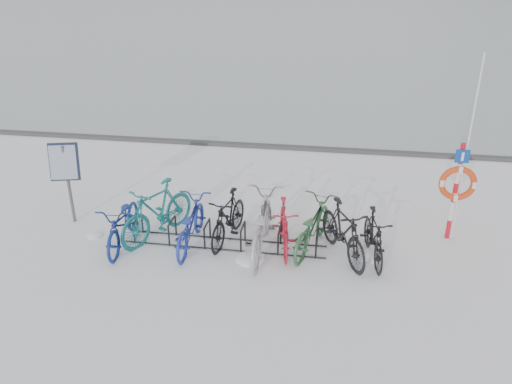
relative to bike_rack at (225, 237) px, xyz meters
name	(u,v)px	position (x,y,z in m)	size (l,w,h in m)	color
ground	(225,245)	(0.00, 0.00, -0.18)	(900.00, 900.00, 0.00)	white
quay_edge	(267,146)	(0.00, 5.90, -0.13)	(400.00, 0.25, 0.10)	#3F3F42
bike_rack	(225,237)	(0.00, 0.00, 0.00)	(4.00, 0.48, 0.46)	black
info_board	(65,167)	(-3.45, 0.44, 1.10)	(0.63, 0.37, 1.78)	#595B5E
lifebuoy_station	(458,183)	(4.41, 0.95, 1.06)	(0.71, 0.22, 3.68)	red
bike_0	(123,221)	(-1.98, -0.25, 0.31)	(0.65, 1.87, 0.98)	navy
bike_1	(157,210)	(-1.42, 0.15, 0.42)	(0.56, 1.98, 1.19)	#167073
bike_2	(190,222)	(-0.68, -0.09, 0.31)	(0.65, 1.86, 0.98)	#20329E
bike_3	(228,216)	(0.02, 0.25, 0.34)	(0.49, 1.72, 1.03)	black
bike_4	(261,223)	(0.72, -0.08, 0.40)	(0.78, 2.23, 1.17)	#A5A6AD
bike_5	(284,225)	(1.15, 0.08, 0.31)	(0.47, 1.65, 0.99)	#B81E31
bike_6	(312,224)	(1.68, 0.21, 0.32)	(0.66, 1.90, 1.00)	#2D5F37
bike_7	(343,230)	(2.28, -0.02, 0.37)	(0.52, 1.83, 1.10)	black
bike_8	(374,235)	(2.85, -0.01, 0.30)	(0.45, 1.61, 0.97)	black
snow_drifts	(259,248)	(0.68, -0.02, -0.18)	(5.91, 1.55, 0.20)	white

